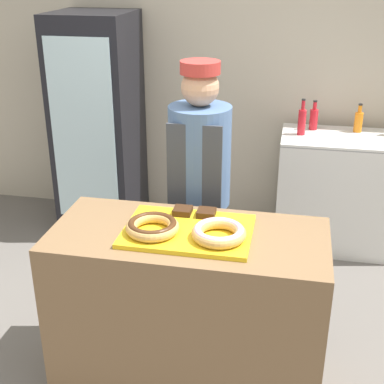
{
  "coord_description": "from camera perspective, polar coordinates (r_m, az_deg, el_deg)",
  "views": [
    {
      "loc": [
        0.48,
        -2.29,
        2.15
      ],
      "look_at": [
        0.0,
        0.1,
        1.09
      ],
      "focal_mm": 50.0,
      "sensor_mm": 36.0,
      "label": 1
    }
  ],
  "objects": [
    {
      "name": "donut_light_glaze",
      "position": [
        2.54,
        2.88,
        -4.3
      ],
      "size": [
        0.26,
        0.26,
        0.06
      ],
      "color": "tan",
      "rests_on": "serving_tray"
    },
    {
      "name": "baker_person",
      "position": [
        3.22,
        0.78,
        0.05
      ],
      "size": [
        0.37,
        0.37,
        1.64
      ],
      "color": "#4C4C51",
      "rests_on": "ground_plane"
    },
    {
      "name": "bottle_orange",
      "position": [
        4.36,
        17.34,
        7.24
      ],
      "size": [
        0.06,
        0.06,
        0.22
      ],
      "color": "orange",
      "rests_on": "chest_freezer"
    },
    {
      "name": "chest_freezer",
      "position": [
        4.39,
        15.38,
        0.07
      ],
      "size": [
        0.95,
        0.57,
        0.91
      ],
      "color": "silver",
      "rests_on": "ground_plane"
    },
    {
      "name": "brownie_back_right",
      "position": [
        2.76,
        1.53,
        -2.23
      ],
      "size": [
        0.09,
        0.09,
        0.03
      ],
      "color": "#382111",
      "rests_on": "serving_tray"
    },
    {
      "name": "serving_tray",
      "position": [
        2.64,
        -0.43,
        -4.19
      ],
      "size": [
        0.63,
        0.45,
        0.02
      ],
      "color": "yellow",
      "rests_on": "display_counter"
    },
    {
      "name": "bottle_red",
      "position": [
        4.18,
        11.64,
        7.44
      ],
      "size": [
        0.06,
        0.06,
        0.28
      ],
      "color": "red",
      "rests_on": "chest_freezer"
    },
    {
      "name": "brownie_back_left",
      "position": [
        2.79,
        -1.0,
        -2.02
      ],
      "size": [
        0.09,
        0.09,
        0.03
      ],
      "color": "#382111",
      "rests_on": "serving_tray"
    },
    {
      "name": "bottle_red_b",
      "position": [
        4.33,
        12.86,
        7.67
      ],
      "size": [
        0.06,
        0.06,
        0.23
      ],
      "color": "red",
      "rests_on": "chest_freezer"
    },
    {
      "name": "beverage_fridge",
      "position": [
        4.51,
        -9.92,
        7.06
      ],
      "size": [
        0.61,
        0.67,
        1.79
      ],
      "color": "black",
      "rests_on": "ground_plane"
    },
    {
      "name": "display_counter",
      "position": [
        2.89,
        -0.4,
        -12.37
      ],
      "size": [
        1.38,
        0.63,
        0.91
      ],
      "color": "brown",
      "rests_on": "ground_plane"
    },
    {
      "name": "donut_chocolate_glaze",
      "position": [
        2.6,
        -4.25,
        -3.63
      ],
      "size": [
        0.26,
        0.26,
        0.06
      ],
      "color": "tan",
      "rests_on": "serving_tray"
    },
    {
      "name": "ground_plane",
      "position": [
        3.18,
        -0.37,
        -18.99
      ],
      "size": [
        14.0,
        14.0,
        0.0
      ],
      "primitive_type": "plane",
      "color": "#66605B"
    },
    {
      "name": "wall_back",
      "position": [
        4.52,
        5.2,
        13.31
      ],
      "size": [
        8.0,
        0.06,
        2.7
      ],
      "color": "#BCB29E",
      "rests_on": "ground_plane"
    }
  ]
}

